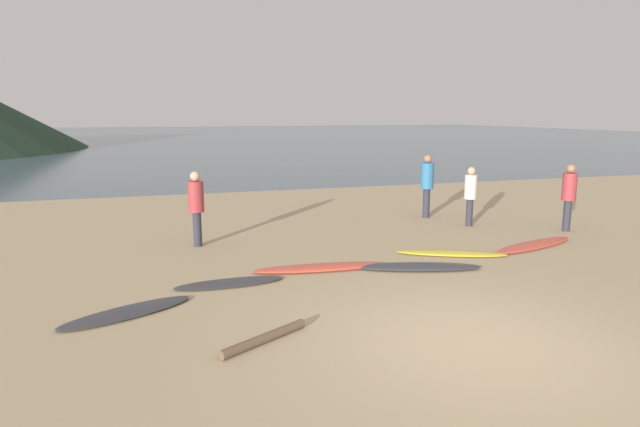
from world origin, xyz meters
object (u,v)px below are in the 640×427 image
Objects in this scene: surfboard_2 at (320,267)px; person_2 at (470,191)px; driftwood_log at (265,338)px; surfboard_1 at (230,283)px; surfboard_4 at (452,253)px; person_3 at (427,181)px; surfboard_5 at (534,245)px; surfboard_3 at (418,267)px; surfboard_0 at (127,312)px; person_1 at (196,202)px; person_0 at (569,192)px.

person_2 is at bearing 33.84° from surfboard_2.
driftwood_log is at bearing -114.32° from surfboard_2.
driftwood_log is (0.11, -2.57, 0.03)m from surfboard_1.
person_3 is at bearing 93.16° from surfboard_4.
surfboard_5 is at bearing 25.56° from driftwood_log.
surfboard_1 is 0.79× the size of surfboard_3.
surfboard_0 is 3.71m from surfboard_2.
surfboard_3 is at bearing 34.99° from driftwood_log.
person_1 is at bearing 118.91° from person_3.
surfboard_1 is at bearing -164.65° from surfboard_3.
surfboard_5 is at bearing 8.63° from surfboard_2.
person_3 reaches higher than person_2.
person_1 is at bearing 158.95° from surfboard_3.
surfboard_3 is at bearing -164.67° from person_0.
surfboard_2 and surfboard_3 have the same top height.
person_3 is at bearing -139.97° from person_2.
person_0 is 9.19m from person_1.
surfboard_5 is 1.54× the size of person_0.
surfboard_5 is (3.31, 0.81, -0.00)m from surfboard_3.
surfboard_4 is 1.47× the size of person_2.
person_3 reaches higher than surfboard_4.
surfboard_3 is 1.54× the size of person_2.
surfboard_2 is 1.13× the size of surfboard_4.
person_1 is at bearing 134.33° from surfboard_2.
surfboard_0 is at bearing -142.49° from surfboard_4.
surfboard_2 reaches higher than surfboard_4.
person_1 reaches higher than driftwood_log.
person_2 is (8.44, 4.06, 0.90)m from surfboard_0.
person_2 reaches higher than surfboard_2.
surfboard_4 is at bearing 177.11° from person_1.
surfboard_2 is at bearing -41.96° from person_2.
person_3 reaches higher than surfboard_0.
surfboard_0 is 0.84× the size of surfboard_3.
person_1 reaches higher than surfboard_4.
surfboard_5 is (2.15, 0.09, 0.00)m from surfboard_4.
surfboard_5 is at bearing 30.99° from surfboard_3.
person_0 is 0.94× the size of person_3.
surfboard_0 is at bearing -153.63° from surfboard_3.
surfboard_2 is at bearing -178.34° from surfboard_3.
person_2 is (-2.03, 1.27, -0.08)m from person_0.
person_0 reaches higher than person_1.
surfboard_4 is (1.16, 0.71, -0.00)m from surfboard_3.
surfboard_1 is 0.73× the size of surfboard_5.
surfboard_4 is 1.36× the size of person_0.
surfboard_3 is at bearing -124.47° from surfboard_4.
surfboard_5 is 1.45× the size of person_3.
person_2 is at bearing -143.63° from person_3.
surfboard_3 is 1.74× the size of driftwood_log.
person_2 reaches higher than driftwood_log.
driftwood_log is (-1.68, -2.96, 0.02)m from surfboard_2.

